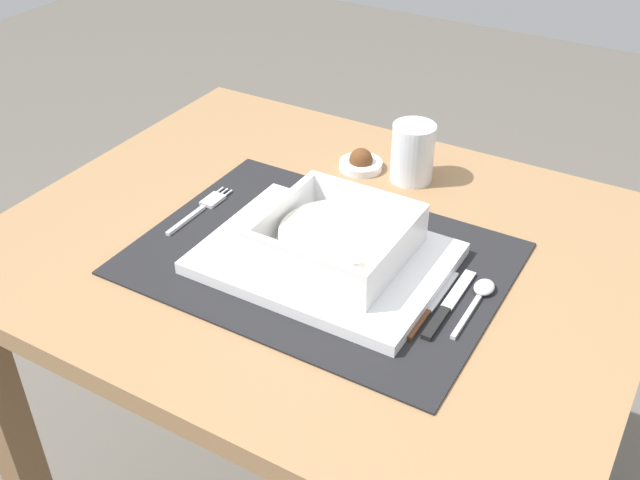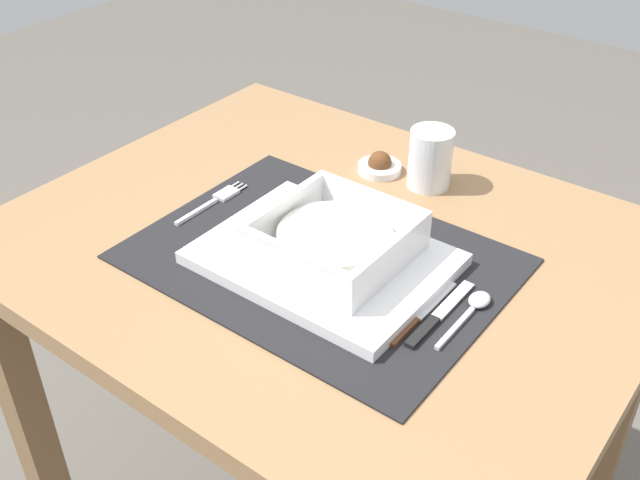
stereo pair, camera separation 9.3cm
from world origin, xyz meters
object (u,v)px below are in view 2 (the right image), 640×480
(drinking_glass, at_px, (430,162))
(condiment_saucer, at_px, (380,166))
(bread_knife, at_px, (418,316))
(butter_knife, at_px, (437,317))
(porridge_bowl, at_px, (335,241))
(dining_table, at_px, (325,310))
(fork, at_px, (216,200))
(spoon, at_px, (474,306))

(drinking_glass, bearing_deg, condiment_saucer, -172.81)
(bread_knife, distance_m, drinking_glass, 0.31)
(butter_knife, height_order, drinking_glass, drinking_glass)
(butter_knife, bearing_deg, condiment_saucer, 138.52)
(condiment_saucer, bearing_deg, porridge_bowl, -69.52)
(dining_table, relative_size, condiment_saucer, 12.66)
(condiment_saucer, bearing_deg, bread_knife, -49.29)
(bread_knife, bearing_deg, drinking_glass, 118.54)
(porridge_bowl, relative_size, bread_knife, 1.24)
(fork, distance_m, spoon, 0.40)
(drinking_glass, relative_size, condiment_saucer, 1.34)
(spoon, bearing_deg, fork, -175.25)
(fork, bearing_deg, butter_knife, -3.47)
(fork, xyz_separation_m, drinking_glass, (0.21, 0.23, 0.03))
(butter_knife, distance_m, bread_knife, 0.02)
(dining_table, relative_size, drinking_glass, 9.45)
(fork, distance_m, bread_knife, 0.36)
(dining_table, relative_size, butter_knife, 5.98)
(fork, relative_size, butter_knife, 0.97)
(bread_knife, distance_m, condiment_saucer, 0.34)
(butter_knife, distance_m, condiment_saucer, 0.35)
(fork, xyz_separation_m, bread_knife, (0.36, -0.05, 0.00))
(butter_knife, distance_m, drinking_glass, 0.31)
(dining_table, bearing_deg, drinking_glass, 79.86)
(butter_knife, relative_size, bread_knife, 1.01)
(porridge_bowl, xyz_separation_m, spoon, (0.18, 0.03, -0.03))
(porridge_bowl, relative_size, fork, 1.26)
(porridge_bowl, relative_size, drinking_glass, 1.94)
(fork, bearing_deg, dining_table, 8.42)
(dining_table, relative_size, porridge_bowl, 4.89)
(drinking_glass, bearing_deg, dining_table, -100.14)
(dining_table, bearing_deg, porridge_bowl, -41.85)
(bread_knife, xyz_separation_m, drinking_glass, (-0.15, 0.27, 0.03))
(butter_knife, xyz_separation_m, bread_knife, (-0.02, -0.01, 0.00))
(spoon, bearing_deg, drinking_glass, 134.57)
(porridge_bowl, height_order, bread_knife, porridge_bowl)
(dining_table, bearing_deg, spoon, -3.25)
(dining_table, xyz_separation_m, bread_knife, (0.18, -0.07, 0.13))
(dining_table, bearing_deg, butter_knife, -15.41)
(dining_table, xyz_separation_m, condiment_saucer, (-0.04, 0.19, 0.13))
(butter_knife, xyz_separation_m, condiment_saucer, (-0.24, 0.25, 0.00))
(dining_table, xyz_separation_m, porridge_bowl, (0.05, -0.04, 0.16))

